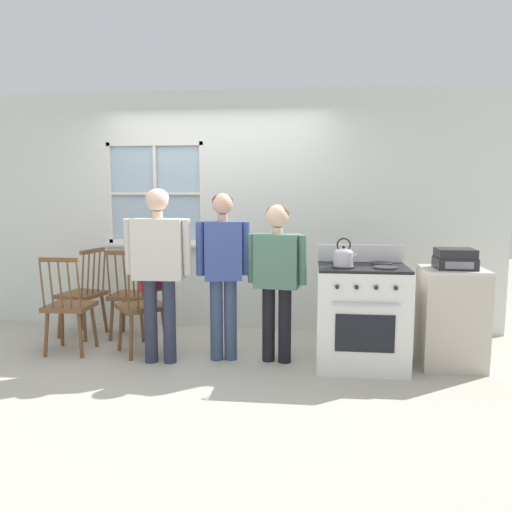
{
  "coord_description": "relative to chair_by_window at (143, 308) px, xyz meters",
  "views": [
    {
      "loc": [
        1.08,
        -4.24,
        1.58
      ],
      "look_at": [
        0.57,
        0.23,
        1.0
      ],
      "focal_mm": 35.0,
      "sensor_mm": 36.0,
      "label": 1
    }
  ],
  "objects": [
    {
      "name": "ground_plane",
      "position": [
        0.56,
        -0.37,
        -0.46
      ],
      "size": [
        16.0,
        16.0,
        0.0
      ],
      "primitive_type": "plane",
      "color": "#B2AD9E"
    },
    {
      "name": "wall_back",
      "position": [
        0.6,
        1.03,
        0.88
      ],
      "size": [
        6.4,
        0.16,
        2.7
      ],
      "color": "silver",
      "rests_on": "ground_plane"
    },
    {
      "name": "chair_by_window",
      "position": [
        0.0,
        0.0,
        0.0
      ],
      "size": [
        0.58,
        0.58,
        0.97
      ],
      "rotation": [
        0.0,
        0.0,
        -2.46
      ],
      "color": "brown",
      "rests_on": "ground_plane"
    },
    {
      "name": "chair_near_wall",
      "position": [
        -0.72,
        -0.07,
        0.0
      ],
      "size": [
        0.43,
        0.41,
        0.97
      ],
      "rotation": [
        0.0,
        0.0,
        -3.12
      ],
      "color": "brown",
      "rests_on": "ground_plane"
    },
    {
      "name": "chair_center_cluster",
      "position": [
        -0.3,
        0.5,
        0.0
      ],
      "size": [
        0.43,
        0.42,
        0.97
      ],
      "rotation": [
        0.0,
        0.0,
        3.11
      ],
      "color": "brown",
      "rests_on": "ground_plane"
    },
    {
      "name": "chair_near_stove",
      "position": [
        -0.85,
        0.51,
        0.0
      ],
      "size": [
        0.48,
        0.5,
        0.97
      ],
      "rotation": [
        0.0,
        0.0,
        -1.8
      ],
      "color": "brown",
      "rests_on": "ground_plane"
    },
    {
      "name": "person_elderly_left",
      "position": [
        0.25,
        -0.24,
        0.53
      ],
      "size": [
        0.61,
        0.23,
        1.61
      ],
      "rotation": [
        0.0,
        0.0,
        0.04
      ],
      "color": "#2D3347",
      "rests_on": "ground_plane"
    },
    {
      "name": "person_teen_center",
      "position": [
        0.82,
        -0.1,
        0.48
      ],
      "size": [
        0.51,
        0.27,
        1.57
      ],
      "rotation": [
        0.0,
        0.0,
        0.2
      ],
      "color": "#384766",
      "rests_on": "ground_plane"
    },
    {
      "name": "person_adult_right",
      "position": [
        1.32,
        -0.1,
        0.44
      ],
      "size": [
        0.56,
        0.27,
        1.47
      ],
      "rotation": [
        0.0,
        0.0,
        -0.15
      ],
      "color": "black",
      "rests_on": "ground_plane"
    },
    {
      "name": "stove",
      "position": [
        2.09,
        -0.13,
        0.02
      ],
      "size": [
        0.8,
        0.68,
        1.08
      ],
      "color": "white",
      "rests_on": "ground_plane"
    },
    {
      "name": "kettle",
      "position": [
        1.91,
        -0.26,
        0.57
      ],
      "size": [
        0.21,
        0.17,
        0.25
      ],
      "color": "#B7B7BC",
      "rests_on": "stove"
    },
    {
      "name": "potted_plant",
      "position": [
        -0.32,
        0.94,
        0.61
      ],
      "size": [
        0.15,
        0.15,
        0.25
      ],
      "color": "beige",
      "rests_on": "wall_back"
    },
    {
      "name": "handbag",
      "position": [
        0.15,
        -0.18,
        0.34
      ],
      "size": [
        0.25,
        0.25,
        0.31
      ],
      "color": "maroon",
      "rests_on": "chair_by_window"
    },
    {
      "name": "side_counter",
      "position": [
        2.9,
        -0.03,
        -0.01
      ],
      "size": [
        0.55,
        0.5,
        0.9
      ],
      "color": "beige",
      "rests_on": "ground_plane"
    },
    {
      "name": "stereo",
      "position": [
        2.9,
        -0.05,
        0.53
      ],
      "size": [
        0.34,
        0.29,
        0.18
      ],
      "color": "#232326",
      "rests_on": "side_counter"
    }
  ]
}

